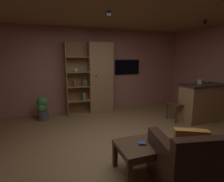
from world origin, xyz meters
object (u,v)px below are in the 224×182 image
object	(u,v)px
bookshelf_cabinet	(97,79)
tissue_box	(201,82)
wall_mounted_tv	(127,67)
potted_floor_plant	(42,108)
kitchen_bar_counter	(206,102)
table_book_0	(142,143)
leather_couch	(214,163)
coffee_table	(140,150)
dining_chair	(180,101)

from	to	relation	value
bookshelf_cabinet	tissue_box	size ratio (longest dim) A/B	17.73
wall_mounted_tv	potted_floor_plant	bearing A→B (deg)	-171.42
kitchen_bar_counter	wall_mounted_tv	xyz separation A→B (m)	(-1.49, 1.91, 0.87)
table_book_0	wall_mounted_tv	size ratio (longest dim) A/B	0.12
leather_couch	wall_mounted_tv	distance (m)	4.06
leather_couch	bookshelf_cabinet	bearing A→B (deg)	99.41
potted_floor_plant	wall_mounted_tv	distance (m)	2.93
kitchen_bar_counter	wall_mounted_tv	bearing A→B (deg)	127.91
coffee_table	bookshelf_cabinet	bearing A→B (deg)	86.06
potted_floor_plant	wall_mounted_tv	bearing A→B (deg)	8.58
leather_couch	coffee_table	bearing A→B (deg)	145.42
potted_floor_plant	table_book_0	bearing A→B (deg)	-63.75
table_book_0	potted_floor_plant	xyz separation A→B (m)	(-1.43, 2.91, -0.12)
bookshelf_cabinet	tissue_box	bearing A→B (deg)	-34.42
kitchen_bar_counter	potted_floor_plant	bearing A→B (deg)	160.32
wall_mounted_tv	tissue_box	bearing A→B (deg)	-54.91
wall_mounted_tv	table_book_0	bearing A→B (deg)	-111.11
tissue_box	dining_chair	distance (m)	0.74
bookshelf_cabinet	potted_floor_plant	size ratio (longest dim) A/B	3.23
table_book_0	dining_chair	bearing A→B (deg)	37.91
tissue_box	wall_mounted_tv	bearing A→B (deg)	125.09
bookshelf_cabinet	dining_chair	distance (m)	2.47
bookshelf_cabinet	coffee_table	distance (m)	3.19
table_book_0	wall_mounted_tv	distance (m)	3.67
kitchen_bar_counter	leather_couch	distance (m)	2.80
bookshelf_cabinet	kitchen_bar_counter	size ratio (longest dim) A/B	1.43
potted_floor_plant	kitchen_bar_counter	bearing A→B (deg)	-19.68
table_book_0	potted_floor_plant	distance (m)	3.24
leather_couch	potted_floor_plant	size ratio (longest dim) A/B	2.60
bookshelf_cabinet	dining_chair	size ratio (longest dim) A/B	2.31
tissue_box	dining_chair	size ratio (longest dim) A/B	0.13
kitchen_bar_counter	tissue_box	bearing A→B (deg)	162.29
bookshelf_cabinet	leather_couch	bearing A→B (deg)	-80.59
kitchen_bar_counter	coffee_table	distance (m)	3.13
coffee_table	dining_chair	xyz separation A→B (m)	(2.11, 1.62, 0.17)
coffee_table	wall_mounted_tv	bearing A→B (deg)	68.47
tissue_box	bookshelf_cabinet	bearing A→B (deg)	145.58
dining_chair	potted_floor_plant	xyz separation A→B (m)	(-3.52, 1.28, -0.19)
leather_couch	table_book_0	xyz separation A→B (m)	(-0.79, 0.57, 0.16)
kitchen_bar_counter	table_book_0	world-z (taller)	kitchen_bar_counter
tissue_box	coffee_table	xyz separation A→B (m)	(-2.61, -1.46, -0.70)
table_book_0	coffee_table	bearing A→B (deg)	-178.68
tissue_box	coffee_table	distance (m)	3.07
bookshelf_cabinet	potted_floor_plant	bearing A→B (deg)	-173.01
coffee_table	dining_chair	size ratio (longest dim) A/B	0.74
bookshelf_cabinet	leather_couch	xyz separation A→B (m)	(0.61, -3.67, -0.75)
kitchen_bar_counter	dining_chair	xyz separation A→B (m)	(-0.69, 0.22, 0.02)
tissue_box	wall_mounted_tv	xyz separation A→B (m)	(-1.30, 1.85, 0.31)
leather_couch	kitchen_bar_counter	bearing A→B (deg)	44.96
kitchen_bar_counter	table_book_0	xyz separation A→B (m)	(-2.77, -1.40, -0.05)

